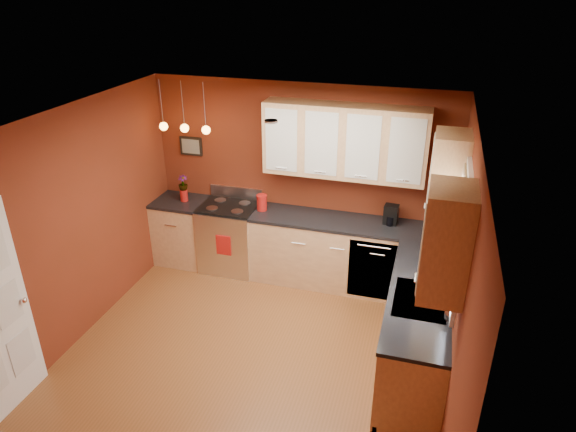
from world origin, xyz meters
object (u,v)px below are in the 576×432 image
(sink, at_px, (420,301))
(soap_pump, at_px, (448,309))
(gas_range, at_px, (230,236))
(red_canister, at_px, (262,202))
(coffee_maker, at_px, (391,215))

(sink, bearing_deg, soap_pump, -43.19)
(gas_range, relative_size, red_canister, 5.18)
(gas_range, distance_m, coffee_maker, 2.24)
(gas_range, height_order, soap_pump, soap_pump)
(red_canister, xyz_separation_m, soap_pump, (2.40, -1.76, -0.01))
(coffee_maker, xyz_separation_m, soap_pump, (0.71, -1.82, -0.02))
(gas_range, bearing_deg, red_canister, 2.94)
(red_canister, xyz_separation_m, coffee_maker, (1.69, 0.07, 0.01))
(red_canister, height_order, coffee_maker, coffee_maker)
(sink, height_order, coffee_maker, sink)
(red_canister, bearing_deg, soap_pump, -36.22)
(sink, relative_size, red_canister, 3.27)
(soap_pump, bearing_deg, gas_range, 148.87)
(sink, distance_m, coffee_maker, 1.66)
(soap_pump, bearing_deg, sink, 136.81)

